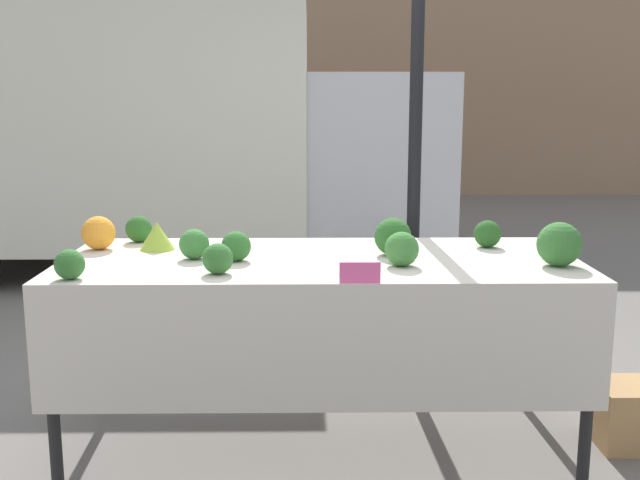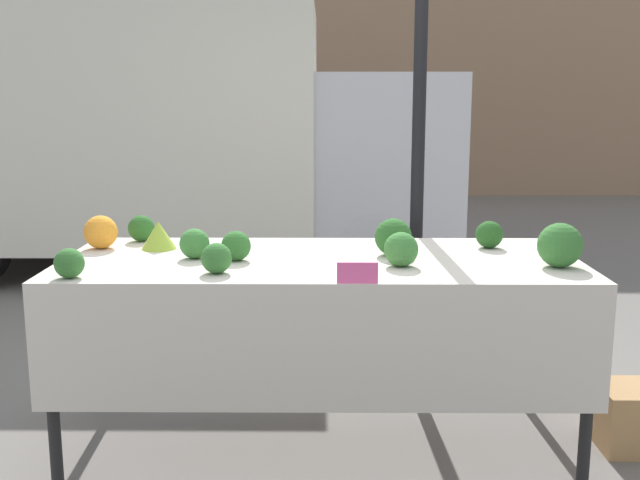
% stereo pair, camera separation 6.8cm
% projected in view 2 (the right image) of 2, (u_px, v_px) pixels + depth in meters
% --- Properties ---
extents(ground_plane, '(40.00, 40.00, 0.00)m').
position_uv_depth(ground_plane, '(320.00, 445.00, 3.46)').
color(ground_plane, slate).
extents(building_facade, '(16.00, 0.60, 5.72)m').
position_uv_depth(building_facade, '(324.00, 16.00, 12.00)').
color(building_facade, '#9E7A5B').
rests_on(building_facade, ground_plane).
extents(tent_pole, '(0.07, 0.07, 2.79)m').
position_uv_depth(tent_pole, '(419.00, 134.00, 3.93)').
color(tent_pole, black).
rests_on(tent_pole, ground_plane).
extents(parked_truck, '(4.99, 1.84, 2.36)m').
position_uv_depth(parked_truck, '(159.00, 134.00, 6.79)').
color(parked_truck, silver).
rests_on(parked_truck, ground_plane).
extents(market_table, '(2.26, 0.95, 0.89)m').
position_uv_depth(market_table, '(320.00, 284.00, 3.24)').
color(market_table, beige).
rests_on(market_table, ground_plane).
extents(orange_cauliflower, '(0.16, 0.16, 0.16)m').
position_uv_depth(orange_cauliflower, '(101.00, 232.00, 3.49)').
color(orange_cauliflower, orange).
rests_on(orange_cauliflower, market_table).
extents(romanesco_head, '(0.16, 0.16, 0.13)m').
position_uv_depth(romanesco_head, '(159.00, 235.00, 3.48)').
color(romanesco_head, '#93B238').
rests_on(romanesco_head, market_table).
extents(broccoli_head_0, '(0.13, 0.13, 0.13)m').
position_uv_depth(broccoli_head_0, '(236.00, 246.00, 3.23)').
color(broccoli_head_0, '#2D6628').
rests_on(broccoli_head_0, market_table).
extents(broccoli_head_1, '(0.13, 0.13, 0.13)m').
position_uv_depth(broccoli_head_1, '(195.00, 244.00, 3.27)').
color(broccoli_head_1, '#387533').
rests_on(broccoli_head_1, market_table).
extents(broccoli_head_2, '(0.12, 0.12, 0.12)m').
position_uv_depth(broccoli_head_2, '(69.00, 263.00, 2.92)').
color(broccoli_head_2, '#336B2D').
rests_on(broccoli_head_2, market_table).
extents(broccoli_head_3, '(0.19, 0.19, 0.19)m').
position_uv_depth(broccoli_head_3, '(560.00, 245.00, 3.10)').
color(broccoli_head_3, '#336B2D').
rests_on(broccoli_head_3, market_table).
extents(broccoli_head_4, '(0.13, 0.13, 0.13)m').
position_uv_depth(broccoli_head_4, '(141.00, 228.00, 3.66)').
color(broccoli_head_4, '#285B23').
rests_on(broccoli_head_4, market_table).
extents(broccoli_head_5, '(0.12, 0.12, 0.12)m').
position_uv_depth(broccoli_head_5, '(216.00, 258.00, 3.00)').
color(broccoli_head_5, '#336B2D').
rests_on(broccoli_head_5, market_table).
extents(broccoli_head_6, '(0.14, 0.14, 0.14)m').
position_uv_depth(broccoli_head_6, '(401.00, 249.00, 3.12)').
color(broccoli_head_6, '#387533').
rests_on(broccoli_head_6, market_table).
extents(broccoli_head_7, '(0.13, 0.13, 0.13)m').
position_uv_depth(broccoli_head_7, '(489.00, 235.00, 3.50)').
color(broccoli_head_7, '#23511E').
rests_on(broccoli_head_7, market_table).
extents(broccoli_head_8, '(0.17, 0.17, 0.17)m').
position_uv_depth(broccoli_head_8, '(393.00, 237.00, 3.33)').
color(broccoli_head_8, '#285B23').
rests_on(broccoli_head_8, market_table).
extents(price_sign, '(0.16, 0.01, 0.08)m').
position_uv_depth(price_sign, '(357.00, 273.00, 2.84)').
color(price_sign, '#F45B9E').
rests_on(price_sign, market_table).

